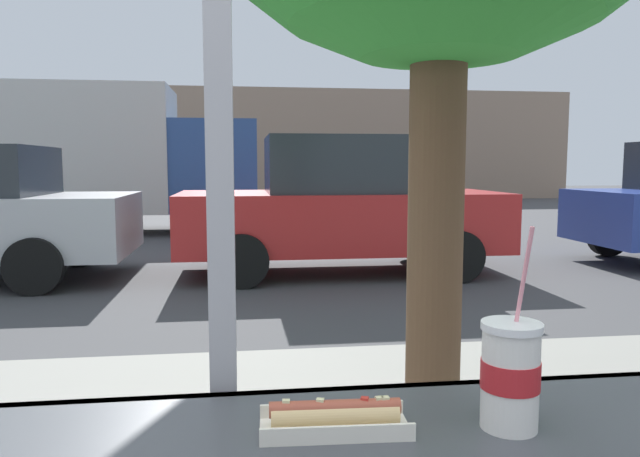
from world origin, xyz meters
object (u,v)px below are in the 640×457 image
object	(u,v)px
parked_car_red	(343,205)
box_truck	(78,155)
soda_cup_left	(510,373)
hotdog_tray_near	(335,417)

from	to	relation	value
parked_car_red	box_truck	size ratio (longest dim) A/B	0.60
soda_cup_left	box_truck	distance (m)	12.82
parked_car_red	box_truck	bearing A→B (deg)	131.50
box_truck	hotdog_tray_near	bearing A→B (deg)	-74.00
soda_cup_left	box_truck	world-z (taller)	box_truck
soda_cup_left	hotdog_tray_near	size ratio (longest dim) A/B	1.35
hotdog_tray_near	parked_car_red	bearing A→B (deg)	80.15
hotdog_tray_near	parked_car_red	size ratio (longest dim) A/B	0.06
box_truck	soda_cup_left	bearing A→B (deg)	-72.82
soda_cup_left	box_truck	xyz separation A→B (m)	(-3.78, 12.24, 0.55)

